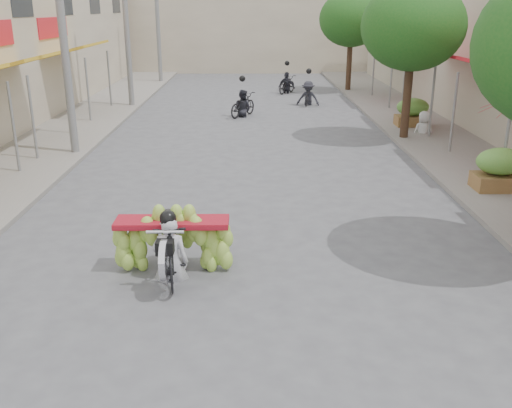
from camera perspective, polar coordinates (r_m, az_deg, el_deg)
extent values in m
cube|color=gray|center=(22.04, -19.42, 6.68)|extent=(4.00, 60.00, 0.12)
cube|color=gray|center=(21.98, 17.94, 6.81)|extent=(4.00, 60.00, 0.12)
cylinder|color=slate|center=(16.79, -23.06, 6.88)|extent=(0.08, 0.08, 2.55)
cube|color=gold|center=(19.84, -22.43, 12.96)|extent=(1.77, 4.00, 0.53)
cylinder|color=slate|center=(18.07, -21.44, 7.86)|extent=(0.08, 0.08, 2.55)
cylinder|color=slate|center=(21.42, -18.15, 9.81)|extent=(0.08, 0.08, 2.55)
cube|color=gold|center=(25.51, -17.53, 14.57)|extent=(1.77, 4.00, 0.53)
cylinder|color=slate|center=(23.70, -16.46, 10.79)|extent=(0.08, 0.08, 2.55)
cylinder|color=slate|center=(27.16, -14.45, 11.93)|extent=(0.08, 0.08, 2.55)
cube|color=red|center=(25.73, -19.68, 16.29)|extent=(0.10, 3.50, 0.80)
cube|color=#1E2328|center=(22.89, -22.46, 18.27)|extent=(0.08, 2.00, 1.10)
cube|color=#1E2328|center=(27.63, -18.61, 18.61)|extent=(0.08, 2.00, 1.10)
cube|color=#1E2328|center=(32.44, -15.88, 18.80)|extent=(0.08, 2.00, 1.10)
cube|color=#1E2328|center=(37.30, -13.85, 18.92)|extent=(0.08, 2.00, 1.10)
cylinder|color=slate|center=(15.20, 23.74, 5.64)|extent=(0.08, 0.08, 2.55)
cylinder|color=slate|center=(18.66, 19.14, 8.44)|extent=(0.08, 0.08, 2.55)
cube|color=red|center=(22.60, 18.16, 14.03)|extent=(1.77, 4.20, 0.53)
cylinder|color=slate|center=(20.71, 17.18, 9.61)|extent=(0.08, 0.08, 2.55)
cylinder|color=slate|center=(24.33, 14.55, 11.15)|extent=(0.08, 0.08, 2.55)
cube|color=red|center=(28.35, 14.34, 15.22)|extent=(1.77, 4.20, 0.53)
cylinder|color=slate|center=(26.44, 13.35, 11.84)|extent=(0.08, 0.08, 2.55)
cylinder|color=slate|center=(30.12, 11.66, 12.79)|extent=(0.08, 0.08, 2.55)
cube|color=#BCAD94|center=(43.42, -0.68, 17.94)|extent=(20.00, 6.00, 7.00)
cylinder|color=slate|center=(18.26, -18.87, 16.90)|extent=(0.24, 0.24, 8.00)
cylinder|color=slate|center=(26.98, -12.90, 17.82)|extent=(0.24, 0.24, 8.00)
cylinder|color=slate|center=(35.84, -9.84, 18.22)|extent=(0.24, 0.24, 8.00)
cylinder|color=#3A2719|center=(20.32, 14.89, 10.58)|extent=(0.28, 0.28, 3.20)
ellipsoid|color=#205418|center=(20.13, 15.44, 16.77)|extent=(3.40, 3.40, 2.90)
cylinder|color=#3A2719|center=(31.98, 9.30, 13.86)|extent=(0.28, 0.28, 3.20)
ellipsoid|color=#205418|center=(31.86, 9.52, 17.80)|extent=(3.40, 3.40, 2.90)
cube|color=brown|center=(15.28, 23.09, 2.27)|extent=(1.20, 0.80, 0.50)
ellipsoid|color=#5D9D3A|center=(15.14, 23.37, 4.37)|extent=(1.20, 0.88, 0.66)
cube|color=brown|center=(22.63, 15.31, 8.20)|extent=(1.20, 0.80, 0.50)
ellipsoid|color=#5D9D3A|center=(22.53, 15.44, 9.64)|extent=(1.20, 0.88, 0.66)
imported|color=black|center=(9.75, -8.57, -4.31)|extent=(0.81, 1.96, 1.12)
cylinder|color=silver|center=(9.14, -9.13, -5.58)|extent=(0.10, 0.66, 0.66)
cube|color=black|center=(9.15, -9.10, -4.29)|extent=(0.28, 0.22, 0.22)
cylinder|color=silver|center=(9.16, -9.08, -2.78)|extent=(0.60, 0.05, 0.05)
cube|color=maroon|center=(9.95, -8.40, -1.81)|extent=(1.96, 0.55, 0.10)
imported|color=silver|center=(9.49, -8.78, -1.20)|extent=(0.61, 0.45, 1.68)
sphere|color=black|center=(9.21, -9.06, 3.48)|extent=(0.28, 0.28, 0.28)
imported|color=silver|center=(21.35, 16.57, 8.90)|extent=(0.81, 0.53, 1.56)
imported|color=black|center=(24.35, -1.36, 9.88)|extent=(1.42, 1.85, 0.98)
imported|color=#27272F|center=(24.25, -1.38, 11.36)|extent=(0.93, 0.81, 1.65)
sphere|color=black|center=(24.20, -1.38, 12.43)|extent=(0.26, 0.26, 0.26)
imported|color=black|center=(27.31, 5.23, 10.77)|extent=(0.82, 1.65, 0.94)
imported|color=#27272F|center=(27.23, 5.27, 12.14)|extent=(1.16, 0.79, 1.65)
sphere|color=black|center=(27.18, 5.30, 13.09)|extent=(0.26, 0.26, 0.26)
imported|color=black|center=(31.16, 3.09, 11.83)|extent=(1.32, 1.72, 0.91)
imported|color=#27272F|center=(31.09, 3.11, 13.05)|extent=(1.11, 0.95, 1.65)
sphere|color=black|center=(31.04, 3.13, 13.89)|extent=(0.26, 0.26, 0.26)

